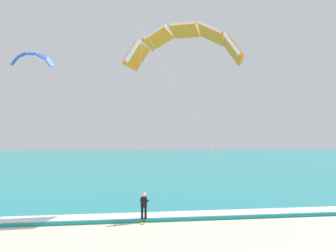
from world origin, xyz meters
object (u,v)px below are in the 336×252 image
object	(u,v)px
surfboard	(144,222)
kitesurfer	(144,206)
kite_primary	(184,42)
kite_distant	(32,58)

from	to	relation	value
surfboard	kitesurfer	size ratio (longest dim) A/B	0.87
surfboard	kite_primary	xyz separation A→B (m)	(3.91, 7.61, 12.26)
surfboard	kitesurfer	bearing A→B (deg)	76.45
kitesurfer	kite_distant	distance (m)	32.31
kitesurfer	kite_primary	bearing A→B (deg)	62.78
kite_primary	surfboard	bearing A→B (deg)	-117.19
kite_primary	kite_distant	bearing A→B (deg)	126.40
kitesurfer	kite_primary	distance (m)	14.20
kitesurfer	kite_distant	xyz separation A→B (m)	(-10.67, 27.36, 13.47)
kite_distant	surfboard	bearing A→B (deg)	-68.71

